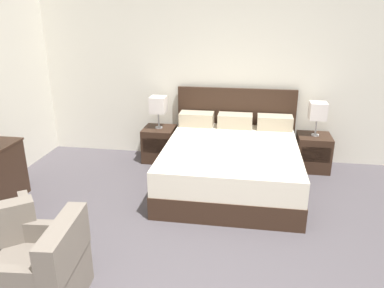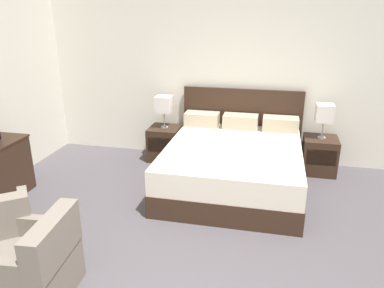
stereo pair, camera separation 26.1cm
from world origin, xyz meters
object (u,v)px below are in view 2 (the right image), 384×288
object	(u,v)px
bed	(234,163)
nightstand_left	(165,143)
nightstand_right	(319,155)
armchair_companion	(31,269)
table_lamp_right	(325,113)
table_lamp_left	(164,105)

from	to	relation	value
bed	nightstand_left	distance (m)	1.37
bed	nightstand_right	xyz separation A→B (m)	(1.17, 0.72, -0.06)
bed	nightstand_left	bearing A→B (deg)	148.45
nightstand_right	armchair_companion	distance (m)	4.06
bed	table_lamp_right	xyz separation A→B (m)	(1.17, 0.72, 0.57)
armchair_companion	nightstand_left	bearing A→B (deg)	86.70
bed	armchair_companion	world-z (taller)	bed
table_lamp_left	armchair_companion	bearing A→B (deg)	-93.30
bed	table_lamp_right	bearing A→B (deg)	31.60
nightstand_left	table_lamp_right	distance (m)	2.42
bed	armchair_companion	distance (m)	2.81
nightstand_right	armchair_companion	world-z (taller)	armchair_companion
bed	nightstand_left	size ratio (longest dim) A/B	3.95
bed	table_lamp_right	size ratio (longest dim) A/B	4.18
armchair_companion	bed	bearing A→B (deg)	61.24
nightstand_left	table_lamp_right	xyz separation A→B (m)	(2.34, 0.00, 0.62)
nightstand_right	table_lamp_right	xyz separation A→B (m)	(-0.00, 0.00, 0.62)
bed	armchair_companion	bearing A→B (deg)	-118.76
bed	table_lamp_left	xyz separation A→B (m)	(-1.17, 0.72, 0.57)
nightstand_left	table_lamp_right	world-z (taller)	table_lamp_right
nightstand_left	table_lamp_left	size ratio (longest dim) A/B	1.06
nightstand_left	table_lamp_right	bearing A→B (deg)	0.04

